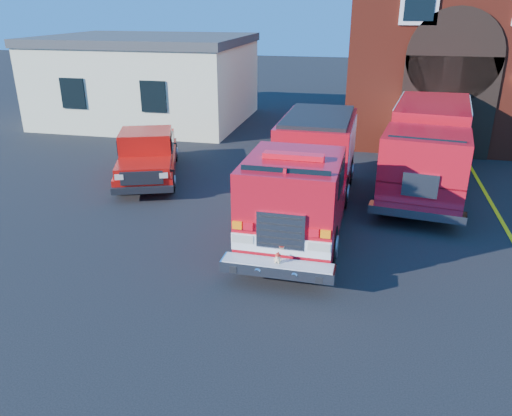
% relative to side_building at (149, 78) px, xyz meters
% --- Properties ---
extents(ground, '(100.00, 100.00, 0.00)m').
position_rel_side_building_xyz_m(ground, '(9.00, -13.00, -2.20)').
color(ground, black).
rests_on(ground, ground).
extents(parking_stripe_mid, '(0.12, 3.00, 0.01)m').
position_rel_side_building_xyz_m(parking_stripe_mid, '(15.50, -9.00, -2.20)').
color(parking_stripe_mid, yellow).
rests_on(parking_stripe_mid, ground).
extents(parking_stripe_far, '(0.12, 3.00, 0.01)m').
position_rel_side_building_xyz_m(parking_stripe_far, '(15.50, -6.00, -2.20)').
color(parking_stripe_far, yellow).
rests_on(parking_stripe_far, ground).
extents(side_building, '(10.20, 8.20, 4.35)m').
position_rel_side_building_xyz_m(side_building, '(0.00, 0.00, 0.00)').
color(side_building, beige).
rests_on(side_building, ground).
extents(fire_engine, '(2.55, 8.58, 2.63)m').
position_rel_side_building_xyz_m(fire_engine, '(9.88, -11.32, -0.84)').
color(fire_engine, black).
rests_on(fire_engine, ground).
extents(pickup_truck, '(3.61, 5.69, 1.75)m').
position_rel_side_building_xyz_m(pickup_truck, '(3.83, -8.96, -1.37)').
color(pickup_truck, black).
rests_on(pickup_truck, ground).
extents(secondary_truck, '(3.57, 8.37, 2.63)m').
position_rel_side_building_xyz_m(secondary_truck, '(13.54, -7.61, -0.77)').
color(secondary_truck, black).
rests_on(secondary_truck, ground).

